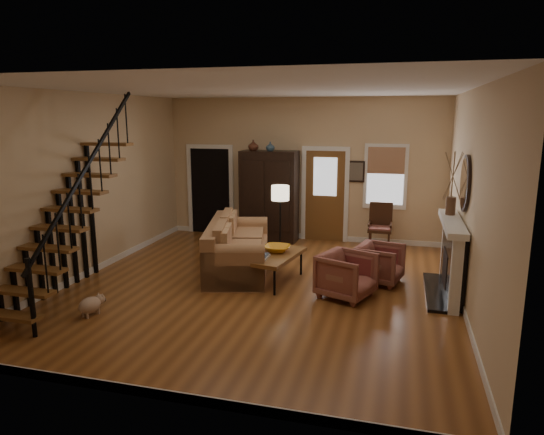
% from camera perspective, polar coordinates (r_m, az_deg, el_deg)
% --- Properties ---
extents(room, '(7.00, 7.33, 3.30)m').
position_cam_1_polar(room, '(9.80, -0.85, 3.79)').
color(room, brown).
rests_on(room, ground).
extents(staircase, '(0.94, 2.80, 3.20)m').
position_cam_1_polar(staircase, '(8.13, -23.35, 1.79)').
color(staircase, brown).
rests_on(staircase, ground).
extents(fireplace, '(0.33, 1.95, 2.30)m').
position_cam_1_polar(fireplace, '(8.40, 20.62, -3.72)').
color(fireplace, black).
rests_on(fireplace, ground).
extents(armoire, '(1.30, 0.60, 2.10)m').
position_cam_1_polar(armoire, '(11.27, -0.31, 2.52)').
color(armoire, black).
rests_on(armoire, ground).
extents(vase_a, '(0.24, 0.24, 0.25)m').
position_cam_1_polar(vase_a, '(11.14, -2.21, 8.48)').
color(vase_a, '#4C2619').
rests_on(vase_a, armoire).
extents(vase_b, '(0.20, 0.20, 0.21)m').
position_cam_1_polar(vase_b, '(11.03, -0.21, 8.36)').
color(vase_b, '#334C60').
rests_on(vase_b, armoire).
extents(sofa, '(1.64, 2.65, 0.92)m').
position_cam_1_polar(sofa, '(9.20, -4.01, -3.45)').
color(sofa, '#9A6C46').
rests_on(sofa, ground).
extents(coffee_table, '(1.01, 1.46, 0.51)m').
position_cam_1_polar(coffee_table, '(8.60, 0.04, -5.93)').
color(coffee_table, brown).
rests_on(coffee_table, ground).
extents(bowl, '(0.46, 0.46, 0.11)m').
position_cam_1_polar(bowl, '(8.63, 0.62, -3.68)').
color(bowl, orange).
rests_on(bowl, coffee_table).
extents(books, '(0.25, 0.34, 0.06)m').
position_cam_1_polar(books, '(8.27, -1.30, -4.57)').
color(books, beige).
rests_on(books, coffee_table).
extents(armchair_left, '(1.04, 1.03, 0.73)m').
position_cam_1_polar(armchair_left, '(7.95, 8.77, -6.74)').
color(armchair_left, maroon).
rests_on(armchair_left, ground).
extents(armchair_right, '(0.91, 0.89, 0.69)m').
position_cam_1_polar(armchair_right, '(8.74, 12.57, -5.32)').
color(armchair_right, maroon).
rests_on(armchair_right, ground).
extents(floor_lamp, '(0.36, 0.36, 1.54)m').
position_cam_1_polar(floor_lamp, '(9.69, 0.96, -0.73)').
color(floor_lamp, black).
rests_on(floor_lamp, ground).
extents(side_chair, '(0.54, 0.54, 1.02)m').
position_cam_1_polar(side_chair, '(10.79, 12.58, -1.11)').
color(side_chair, '#382012').
rests_on(side_chair, ground).
extents(dog, '(0.34, 0.45, 0.29)m').
position_cam_1_polar(dog, '(7.71, -20.64, -9.76)').
color(dog, tan).
rests_on(dog, ground).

